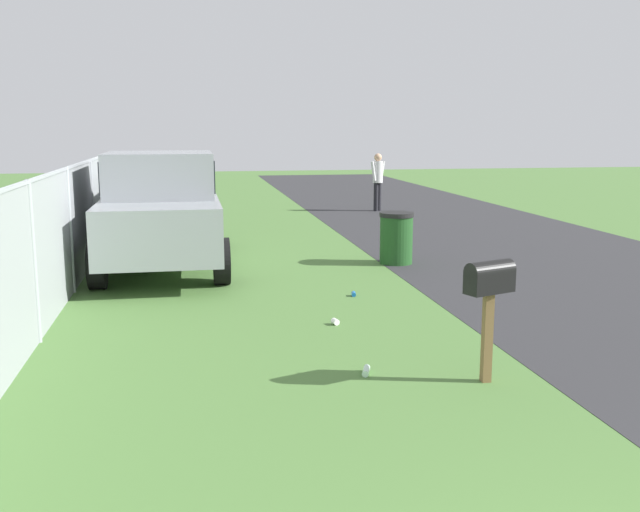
{
  "coord_description": "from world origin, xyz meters",
  "views": [
    {
      "loc": [
        -1.53,
        2.56,
        2.53
      ],
      "look_at": [
        5.36,
        1.32,
        1.26
      ],
      "focal_mm": 40.37,
      "sensor_mm": 36.0,
      "label": 1
    }
  ],
  "objects_px": {
    "trash_bin": "(396,238)",
    "pedestrian": "(378,178)",
    "mailbox": "(489,286)",
    "pickup_truck": "(162,207)"
  },
  "relations": [
    {
      "from": "trash_bin",
      "to": "pickup_truck",
      "type": "bearing_deg",
      "value": 84.34
    },
    {
      "from": "mailbox",
      "to": "trash_bin",
      "type": "relative_size",
      "value": 1.29
    },
    {
      "from": "pickup_truck",
      "to": "trash_bin",
      "type": "xyz_separation_m",
      "value": [
        -0.42,
        -4.26,
        -0.62
      ]
    },
    {
      "from": "pickup_truck",
      "to": "pedestrian",
      "type": "bearing_deg",
      "value": 142.11
    },
    {
      "from": "pedestrian",
      "to": "mailbox",
      "type": "bearing_deg",
      "value": -45.38
    },
    {
      "from": "pedestrian",
      "to": "trash_bin",
      "type": "bearing_deg",
      "value": -47.25
    },
    {
      "from": "trash_bin",
      "to": "pedestrian",
      "type": "bearing_deg",
      "value": -12.36
    },
    {
      "from": "mailbox",
      "to": "pedestrian",
      "type": "bearing_deg",
      "value": -31.12
    },
    {
      "from": "mailbox",
      "to": "pickup_truck",
      "type": "xyz_separation_m",
      "value": [
        6.69,
        3.38,
        0.12
      ]
    },
    {
      "from": "pickup_truck",
      "to": "trash_bin",
      "type": "bearing_deg",
      "value": 84.12
    }
  ]
}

